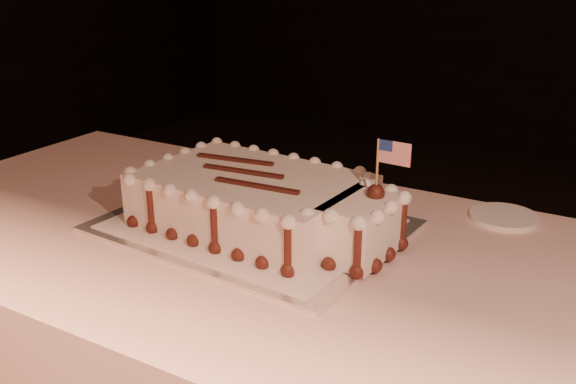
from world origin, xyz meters
The scene contains 4 objects.
cake_board centered at (-0.41, 0.64, 0.75)m, with size 0.55×0.41×0.01m, color silver.
doily centered at (-0.41, 0.64, 0.76)m, with size 0.49×0.37×0.00m, color silver.
sheet_cake centered at (-0.38, 0.63, 0.81)m, with size 0.53×0.33×0.21m.
side_plate centered at (0.00, 0.92, 0.76)m, with size 0.13×0.13×0.01m, color white.
Camera 1 is at (0.22, -0.31, 1.25)m, focal length 40.00 mm.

